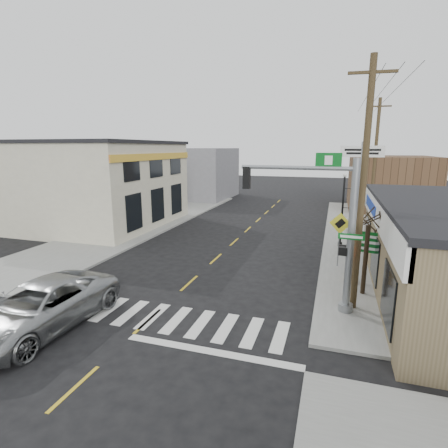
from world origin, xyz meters
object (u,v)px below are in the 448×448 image
(suv, at_px, (40,307))
(utility_pole_near, at_px, (363,187))
(fire_hydrant, at_px, (352,273))
(utility_pole_far, at_px, (375,161))
(traffic_signal_pole, at_px, (332,219))
(guide_sign, at_px, (369,248))
(lamp_post, at_px, (344,204))
(dance_center_sign, at_px, (361,164))
(bare_tree, at_px, (370,212))

(suv, relative_size, utility_pole_near, 0.64)
(fire_hydrant, xyz_separation_m, utility_pole_far, (1.95, 14.47, 4.89))
(suv, relative_size, fire_hydrant, 8.94)
(traffic_signal_pole, xyz_separation_m, utility_pole_far, (3.03, 18.01, 1.59))
(utility_pole_near, bearing_deg, guide_sign, 71.91)
(fire_hydrant, relative_size, lamp_post, 0.14)
(utility_pole_near, distance_m, utility_pole_far, 17.68)
(fire_hydrant, bearing_deg, guide_sign, -27.72)
(suv, distance_m, guide_sign, 14.02)
(fire_hydrant, relative_size, utility_pole_near, 0.07)
(lamp_post, distance_m, utility_pole_near, 9.60)
(traffic_signal_pole, bearing_deg, fire_hydrant, 76.99)
(lamp_post, bearing_deg, fire_hydrant, -87.03)
(utility_pole_far, bearing_deg, dance_center_sign, -116.19)
(utility_pole_far, bearing_deg, guide_sign, -97.71)
(bare_tree, bearing_deg, fire_hydrant, 105.68)
(utility_pole_near, bearing_deg, traffic_signal_pole, -160.41)
(suv, bearing_deg, dance_center_sign, 62.32)
(fire_hydrant, distance_m, bare_tree, 3.64)
(fire_hydrant, xyz_separation_m, dance_center_sign, (0.76, 11.74, 4.74))
(bare_tree, height_order, utility_pole_near, utility_pole_near)
(guide_sign, bearing_deg, utility_pole_near, -90.33)
(suv, height_order, utility_pole_near, utility_pole_near)
(fire_hydrant, bearing_deg, suv, -143.44)
(traffic_signal_pole, bearing_deg, guide_sign, 65.50)
(guide_sign, distance_m, fire_hydrant, 1.59)
(lamp_post, xyz_separation_m, utility_pole_far, (2.38, 8.22, 2.48))
(suv, bearing_deg, bare_tree, 33.07)
(guide_sign, distance_m, utility_pole_near, 4.23)
(guide_sign, bearing_deg, traffic_signal_pole, -104.51)
(dance_center_sign, bearing_deg, fire_hydrant, -85.61)
(utility_pole_near, bearing_deg, dance_center_sign, 83.07)
(guide_sign, relative_size, utility_pole_near, 0.29)
(traffic_signal_pole, distance_m, bare_tree, 2.53)
(suv, distance_m, dance_center_sign, 23.48)
(guide_sign, relative_size, lamp_post, 0.58)
(fire_hydrant, height_order, bare_tree, bare_tree)
(lamp_post, relative_size, utility_pole_far, 0.47)
(utility_pole_far, bearing_deg, traffic_signal_pole, -102.25)
(fire_hydrant, bearing_deg, utility_pole_near, -90.88)
(utility_pole_far, bearing_deg, suv, -122.44)
(suv, height_order, bare_tree, bare_tree)
(fire_hydrant, height_order, dance_center_sign, dance_center_sign)
(lamp_post, relative_size, utility_pole_near, 0.50)
(suv, distance_m, traffic_signal_pole, 11.29)
(guide_sign, relative_size, bare_tree, 0.59)
(suv, xyz_separation_m, utility_pole_near, (10.92, 5.04, 4.19))
(traffic_signal_pole, height_order, guide_sign, traffic_signal_pole)
(bare_tree, relative_size, utility_pole_near, 0.49)
(dance_center_sign, bearing_deg, utility_pole_near, -85.02)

